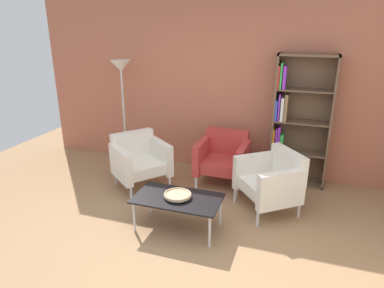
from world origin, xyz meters
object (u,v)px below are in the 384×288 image
at_px(armchair_by_bookshelf, 139,160).
at_px(floor_lamp_torchiere, 122,79).
at_px(armchair_corner_red, 223,157).
at_px(coffee_table_low, 178,200).
at_px(bookshelf_tall, 295,123).
at_px(armchair_near_window, 272,180).
at_px(decorative_bowl, 178,195).

bearing_deg(armchair_by_bookshelf, floor_lamp_torchiere, 79.79).
bearing_deg(armchair_corner_red, floor_lamp_torchiere, 173.67).
relative_size(coffee_table_low, armchair_by_bookshelf, 1.05).
bearing_deg(bookshelf_tall, armchair_corner_red, -157.89).
relative_size(armchair_by_bookshelf, armchair_near_window, 1.00).
relative_size(bookshelf_tall, floor_lamp_torchiere, 1.09).
height_order(bookshelf_tall, armchair_corner_red, bookshelf_tall).
bearing_deg(bookshelf_tall, armchair_near_window, -101.31).
bearing_deg(coffee_table_low, floor_lamp_torchiere, 134.37).
bearing_deg(armchair_corner_red, armchair_near_window, -34.53).
bearing_deg(floor_lamp_torchiere, armchair_corner_red, -7.53).
bearing_deg(armchair_by_bookshelf, decorative_bowl, -94.32).
bearing_deg(bookshelf_tall, decorative_bowl, -123.82).
xyz_separation_m(decorative_bowl, armchair_near_window, (0.97, 0.79, -0.02)).
xyz_separation_m(bookshelf_tall, decorative_bowl, (-1.16, -1.73, -0.49)).
bearing_deg(floor_lamp_torchiere, coffee_table_low, -45.63).
bearing_deg(floor_lamp_torchiere, armchair_near_window, -17.30).
height_order(coffee_table_low, decorative_bowl, decorative_bowl).
distance_m(coffee_table_low, floor_lamp_torchiere, 2.46).
relative_size(armchair_by_bookshelf, armchair_corner_red, 1.22).
bearing_deg(armchair_by_bookshelf, coffee_table_low, -94.32).
bearing_deg(decorative_bowl, armchair_near_window, 39.17).
xyz_separation_m(bookshelf_tall, coffee_table_low, (-1.16, -1.73, -0.56)).
relative_size(decorative_bowl, floor_lamp_torchiere, 0.18).
distance_m(decorative_bowl, armchair_corner_red, 1.36).
bearing_deg(armchair_by_bookshelf, bookshelf_tall, -28.70).
height_order(bookshelf_tall, armchair_near_window, bookshelf_tall).
distance_m(armchair_corner_red, armchair_near_window, 0.95).
distance_m(coffee_table_low, armchair_near_window, 1.26).
bearing_deg(armchair_by_bookshelf, armchair_corner_red, -28.39).
relative_size(armchair_by_bookshelf, floor_lamp_torchiere, 0.55).
bearing_deg(armchair_corner_red, bookshelf_tall, 23.32).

